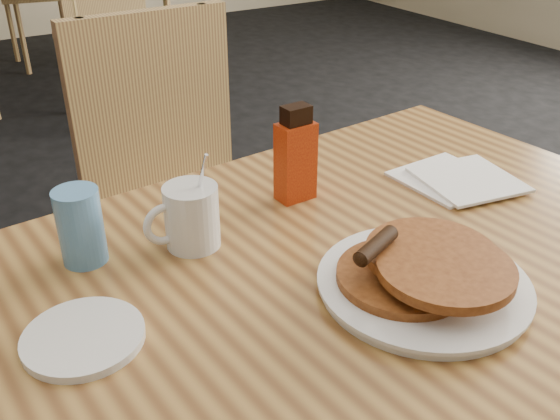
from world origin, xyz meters
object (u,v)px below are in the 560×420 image
Objects in this scene: chair_main_far at (173,170)px; chair_neighbor_near at (101,23)px; syrup_bottle at (296,157)px; blue_tumbler at (80,226)px; pancake_plate at (424,276)px; main_table at (349,273)px; coffee_mug at (190,216)px.

chair_main_far is 2.00m from chair_neighbor_near.
syrup_bottle reaches higher than blue_tumbler.
pancake_plate is (-0.39, -2.85, 0.22)m from chair_neighbor_near.
chair_neighbor_near is at bearing 76.08° from chair_main_far.
chair_neighbor_near is (0.42, 2.72, -0.15)m from main_table.
main_table is 0.43m from blue_tumbler.
coffee_mug reaches higher than blue_tumbler.
chair_neighbor_near reaches higher than coffee_mug.
chair_main_far is 0.61m from syrup_bottle.
blue_tumbler is (-0.16, 0.05, 0.01)m from coffee_mug.
chair_main_far is at bearing 78.40° from coffee_mug.
syrup_bottle is 0.40m from blue_tumbler.
coffee_mug is (-0.21, -0.61, 0.22)m from chair_main_far.
blue_tumbler is at bearing -103.63° from chair_neighbor_near.
main_table is at bearing -99.37° from syrup_bottle.
chair_neighbor_near reaches higher than blue_tumbler.
main_table is 8.14× the size of coffee_mug.
blue_tumbler is (-0.39, -0.00, -0.02)m from syrup_bottle.
pancake_plate is at bearing -94.02° from chair_neighbor_near.
syrup_bottle reaches higher than main_table.
pancake_plate is 0.38m from coffee_mug.
chair_neighbor_near is at bearing 72.59° from blue_tumbler.
syrup_bottle is (0.23, 0.05, 0.03)m from coffee_mug.
main_table is at bearing -94.99° from chair_neighbor_near.
chair_main_far is 5.43× the size of syrup_bottle.
syrup_bottle is at bearing 90.54° from pancake_plate.
blue_tumbler is at bearing 178.06° from syrup_bottle.
chair_main_far is 0.68m from coffee_mug.
pancake_plate is 2.53× the size of blue_tumbler.
blue_tumbler reaches higher than pancake_plate.
coffee_mug is 1.35× the size of blue_tumbler.
chair_main_far reaches higher than syrup_bottle.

